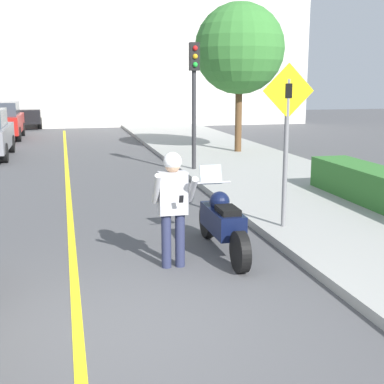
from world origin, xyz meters
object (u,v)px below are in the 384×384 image
object	(u,v)px
street_tree	(240,49)
person_biker	(173,198)
crossing_sign	(287,130)
motorcycle	(222,222)
parked_car_black	(25,112)
parked_car_red	(0,120)
traffic_light	(194,82)

from	to	relation	value
street_tree	person_biker	bearing A→B (deg)	-112.81
person_biker	crossing_sign	distance (m)	2.64
motorcycle	person_biker	distance (m)	1.11
crossing_sign	parked_car_black	xyz separation A→B (m)	(-5.73, 23.58, -0.96)
motorcycle	parked_car_red	size ratio (longest dim) A/B	0.56
crossing_sign	parked_car_black	distance (m)	24.28
parked_car_red	crossing_sign	bearing A→B (deg)	-69.74
crossing_sign	parked_car_black	world-z (taller)	crossing_sign
person_biker	traffic_light	world-z (taller)	traffic_light
crossing_sign	traffic_light	world-z (taller)	traffic_light
traffic_light	street_tree	xyz separation A→B (m)	(2.46, 3.42, 1.11)
parked_car_black	parked_car_red	bearing A→B (deg)	-96.34
traffic_light	parked_car_red	bearing A→B (deg)	120.00
street_tree	parked_car_black	distance (m)	16.27
person_biker	traffic_light	bearing A→B (deg)	74.06
parked_car_black	street_tree	bearing A→B (deg)	-59.47
person_biker	street_tree	xyz separation A→B (m)	(4.62, 10.98, 2.69)
person_biker	parked_car_red	distance (m)	19.06
person_biker	traffic_light	size ratio (longest dim) A/B	0.47
crossing_sign	motorcycle	bearing A→B (deg)	-151.23
person_biker	crossing_sign	size ratio (longest dim) A/B	0.60
traffic_light	parked_car_black	world-z (taller)	traffic_light
crossing_sign	parked_car_black	size ratio (longest dim) A/B	0.66
crossing_sign	parked_car_red	distance (m)	18.56
street_tree	motorcycle	bearing A→B (deg)	-109.63
crossing_sign	traffic_light	size ratio (longest dim) A/B	0.79
person_biker	parked_car_black	bearing A→B (deg)	98.09
crossing_sign	street_tree	bearing A→B (deg)	76.16
parked_car_black	crossing_sign	bearing A→B (deg)	-76.34
motorcycle	person_biker	bearing A→B (deg)	-151.70
motorcycle	parked_car_red	xyz separation A→B (m)	(-5.08, 18.13, 0.36)
traffic_light	crossing_sign	bearing A→B (deg)	-89.54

